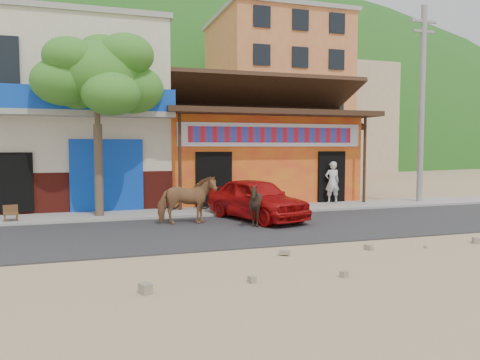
# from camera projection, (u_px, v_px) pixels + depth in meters

# --- Properties ---
(ground) EXTENTS (120.00, 120.00, 0.00)m
(ground) POSITION_uv_depth(u_px,v_px,m) (303.00, 245.00, 11.31)
(ground) COLOR #9E825B
(ground) RESTS_ON ground
(road) EXTENTS (60.00, 5.00, 0.04)m
(road) POSITION_uv_depth(u_px,v_px,m) (266.00, 228.00, 13.68)
(road) COLOR #28282B
(road) RESTS_ON ground
(sidewalk) EXTENTS (60.00, 2.00, 0.12)m
(sidewalk) POSITION_uv_depth(u_px,v_px,m) (231.00, 211.00, 17.00)
(sidewalk) COLOR gray
(sidewalk) RESTS_ON ground
(dance_club) EXTENTS (8.00, 6.00, 3.60)m
(dance_club) POSITION_uv_depth(u_px,v_px,m) (248.00, 160.00, 21.29)
(dance_club) COLOR orange
(dance_club) RESTS_ON ground
(cafe_building) EXTENTS (7.00, 6.00, 7.00)m
(cafe_building) POSITION_uv_depth(u_px,v_px,m) (72.00, 119.00, 18.87)
(cafe_building) COLOR beige
(cafe_building) RESTS_ON ground
(apartment_front) EXTENTS (9.00, 9.00, 12.00)m
(apartment_front) POSITION_uv_depth(u_px,v_px,m) (275.00, 100.00, 36.43)
(apartment_front) COLOR #CC723F
(apartment_front) RESTS_ON ground
(apartment_rear) EXTENTS (8.00, 8.00, 10.00)m
(apartment_rear) POSITION_uv_depth(u_px,v_px,m) (338.00, 120.00, 44.95)
(apartment_rear) COLOR tan
(apartment_rear) RESTS_ON ground
(hillside) EXTENTS (100.00, 40.00, 24.00)m
(hillside) POSITION_uv_depth(u_px,v_px,m) (119.00, 88.00, 76.92)
(hillside) COLOR #194C14
(hillside) RESTS_ON ground
(tree) EXTENTS (3.00, 3.00, 6.00)m
(tree) POSITION_uv_depth(u_px,v_px,m) (98.00, 124.00, 15.19)
(tree) COLOR #2D721E
(tree) RESTS_ON sidewalk
(utility_pole) EXTENTS (0.24, 0.24, 8.00)m
(utility_pole) POSITION_uv_depth(u_px,v_px,m) (422.00, 105.00, 19.23)
(utility_pole) COLOR gray
(utility_pole) RESTS_ON sidewalk
(cow_tan) EXTENTS (1.78, 0.90, 1.47)m
(cow_tan) POSITION_uv_depth(u_px,v_px,m) (187.00, 200.00, 14.13)
(cow_tan) COLOR #98643C
(cow_tan) RESTS_ON road
(cow_dark) EXTENTS (1.46, 1.39, 1.26)m
(cow_dark) POSITION_uv_depth(u_px,v_px,m) (256.00, 205.00, 13.82)
(cow_dark) COLOR black
(cow_dark) RESTS_ON road
(red_car) EXTENTS (2.73, 4.23, 1.34)m
(red_car) POSITION_uv_depth(u_px,v_px,m) (256.00, 199.00, 15.05)
(red_car) COLOR #AD0C0C
(red_car) RESTS_ON road
(scooter) EXTENTS (1.83, 0.87, 0.92)m
(scooter) POSITION_uv_depth(u_px,v_px,m) (188.00, 197.00, 16.89)
(scooter) COLOR black
(scooter) RESTS_ON sidewalk
(pedestrian) EXTENTS (0.64, 0.45, 1.67)m
(pedestrian) POSITION_uv_depth(u_px,v_px,m) (332.00, 182.00, 18.98)
(pedestrian) COLOR silver
(pedestrian) RESTS_ON sidewalk
(cafe_chair_right) EXTENTS (0.49, 0.49, 0.90)m
(cafe_chair_right) POSITION_uv_depth(u_px,v_px,m) (11.00, 206.00, 14.26)
(cafe_chair_right) COLOR #4C3519
(cafe_chair_right) RESTS_ON sidewalk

